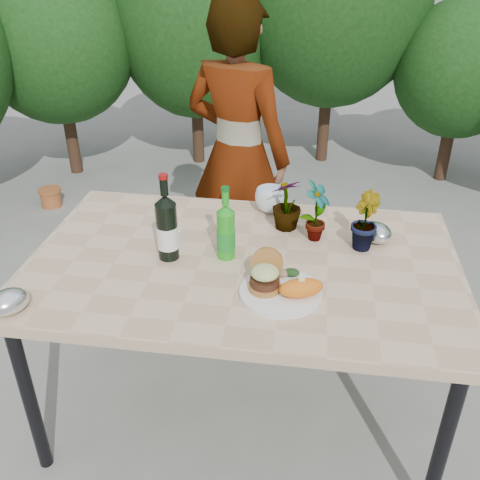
# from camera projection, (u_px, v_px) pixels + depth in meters

# --- Properties ---
(ground) EXTENTS (80.00, 80.00, 0.00)m
(ground) POSITION_uv_depth(u_px,v_px,m) (243.00, 402.00, 2.37)
(ground) COLOR slate
(ground) RESTS_ON ground
(patio_table) EXTENTS (1.60, 1.00, 0.75)m
(patio_table) POSITION_uv_depth(u_px,v_px,m) (243.00, 272.00, 2.03)
(patio_table) COLOR #CEAE89
(patio_table) RESTS_ON ground
(shrub_hedge) EXTENTS (6.83, 5.17, 2.33)m
(shrub_hedge) POSITION_uv_depth(u_px,v_px,m) (324.00, 51.00, 3.25)
(shrub_hedge) COLOR #382316
(shrub_hedge) RESTS_ON ground
(dinner_plate) EXTENTS (0.28, 0.28, 0.01)m
(dinner_plate) POSITION_uv_depth(u_px,v_px,m) (281.00, 292.00, 1.80)
(dinner_plate) COLOR white
(dinner_plate) RESTS_ON patio_table
(burger_stack) EXTENTS (0.11, 0.16, 0.11)m
(burger_stack) POSITION_uv_depth(u_px,v_px,m) (265.00, 275.00, 1.80)
(burger_stack) COLOR #B7722D
(burger_stack) RESTS_ON dinner_plate
(sweet_potato) EXTENTS (0.17, 0.12, 0.06)m
(sweet_potato) POSITION_uv_depth(u_px,v_px,m) (301.00, 288.00, 1.76)
(sweet_potato) COLOR orange
(sweet_potato) RESTS_ON dinner_plate
(grilled_veg) EXTENTS (0.08, 0.05, 0.03)m
(grilled_veg) POSITION_uv_depth(u_px,v_px,m) (288.00, 273.00, 1.87)
(grilled_veg) COLOR olive
(grilled_veg) RESTS_ON dinner_plate
(wine_bottle) EXTENTS (0.08, 0.08, 0.34)m
(wine_bottle) POSITION_uv_depth(u_px,v_px,m) (167.00, 228.00, 1.95)
(wine_bottle) COLOR black
(wine_bottle) RESTS_ON patio_table
(sparkling_water) EXTENTS (0.07, 0.07, 0.29)m
(sparkling_water) POSITION_uv_depth(u_px,v_px,m) (226.00, 232.00, 1.96)
(sparkling_water) COLOR #219C1C
(sparkling_water) RESTS_ON patio_table
(plastic_cup) EXTENTS (0.07, 0.07, 0.09)m
(plastic_cup) POSITION_uv_depth(u_px,v_px,m) (172.00, 241.00, 2.02)
(plastic_cup) COLOR white
(plastic_cup) RESTS_ON patio_table
(seedling_left) EXTENTS (0.14, 0.16, 0.25)m
(seedling_left) POSITION_uv_depth(u_px,v_px,m) (316.00, 211.00, 2.06)
(seedling_left) COLOR #20561D
(seedling_left) RESTS_ON patio_table
(seedling_mid) EXTENTS (0.12, 0.14, 0.23)m
(seedling_mid) POSITION_uv_depth(u_px,v_px,m) (364.00, 221.00, 2.02)
(seedling_mid) COLOR #2D5B1F
(seedling_mid) RESTS_ON patio_table
(seedling_right) EXTENTS (0.17, 0.17, 0.22)m
(seedling_right) POSITION_uv_depth(u_px,v_px,m) (287.00, 204.00, 2.16)
(seedling_right) COLOR #2C591E
(seedling_right) RESTS_ON patio_table
(blue_bowl) EXTENTS (0.17, 0.17, 0.10)m
(blue_bowl) POSITION_uv_depth(u_px,v_px,m) (270.00, 200.00, 2.32)
(blue_bowl) COLOR silver
(blue_bowl) RESTS_ON patio_table
(foil_packet_left) EXTENTS (0.16, 0.17, 0.08)m
(foil_packet_left) POSITION_uv_depth(u_px,v_px,m) (8.00, 302.00, 1.70)
(foil_packet_left) COLOR silver
(foil_packet_left) RESTS_ON patio_table
(foil_packet_right) EXTENTS (0.17, 0.17, 0.08)m
(foil_packet_right) POSITION_uv_depth(u_px,v_px,m) (376.00, 233.00, 2.10)
(foil_packet_right) COLOR silver
(foil_packet_right) RESTS_ON patio_table
(person) EXTENTS (0.68, 0.56, 1.60)m
(person) POSITION_uv_depth(u_px,v_px,m) (238.00, 156.00, 2.79)
(person) COLOR #94644A
(person) RESTS_ON ground
(terracotta_pot) EXTENTS (0.17, 0.17, 0.14)m
(terracotta_pot) POSITION_uv_depth(u_px,v_px,m) (51.00, 197.00, 4.04)
(terracotta_pot) COLOR #A8582B
(terracotta_pot) RESTS_ON ground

